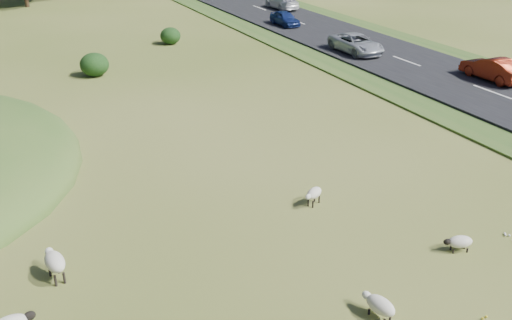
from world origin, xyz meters
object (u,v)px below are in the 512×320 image
at_px(sheep_0, 380,305).
at_px(car_6, 285,18).
at_px(sheep_2, 459,242).
at_px(sheep_1, 314,193).
at_px(sheep_3, 54,261).
at_px(car_5, 356,43).
at_px(car_2, 493,69).
at_px(car_3, 282,2).

bearing_deg(sheep_0, car_6, -37.12).
height_order(sheep_2, car_6, car_6).
height_order(sheep_1, car_6, car_6).
distance_m(sheep_3, car_6, 39.14).
bearing_deg(sheep_1, car_6, -144.73).
bearing_deg(car_5, car_2, -68.67).
xyz_separation_m(sheep_0, sheep_1, (1.75, 6.51, 0.08)).
relative_size(car_3, car_6, 1.29).
bearing_deg(car_3, car_2, 90.00).
height_order(sheep_1, sheep_2, sheep_1).
xyz_separation_m(sheep_0, sheep_3, (-8.09, 5.97, 0.23)).
distance_m(sheep_3, car_2, 30.08).
bearing_deg(car_6, sheep_2, -109.34).
xyz_separation_m(car_2, car_3, (0.00, 28.58, -0.03)).
bearing_deg(car_2, car_6, -79.74).
relative_size(sheep_1, sheep_3, 0.76).
bearing_deg(sheep_1, sheep_0, 46.96).
distance_m(sheep_3, car_5, 31.26).
bearing_deg(sheep_0, sheep_3, 41.23).
xyz_separation_m(sheep_3, car_5, (24.80, 19.02, 0.28)).
bearing_deg(sheep_1, sheep_2, 91.25).
height_order(sheep_1, sheep_3, sheep_3).
bearing_deg(car_6, sheep_0, -114.75).
bearing_deg(car_3, sheep_1, 63.31).
height_order(sheep_3, car_5, car_5).
height_order(sheep_0, car_2, car_2).
distance_m(car_3, car_6, 8.49).
bearing_deg(car_3, car_5, 78.60).
height_order(sheep_0, sheep_1, sheep_1).
distance_m(sheep_1, car_3, 41.79).
distance_m(car_5, car_6, 11.26).
relative_size(sheep_0, sheep_3, 0.91).
height_order(sheep_0, sheep_2, sheep_0).
height_order(car_2, car_6, car_2).
bearing_deg(car_2, car_3, -90.00).
bearing_deg(car_5, sheep_0, -123.78).
distance_m(sheep_1, sheep_2, 5.69).
height_order(car_5, car_6, car_5).
distance_m(sheep_2, car_3, 45.22).
bearing_deg(car_2, sheep_3, 17.99).
xyz_separation_m(sheep_0, car_2, (20.51, 15.26, 0.55)).
bearing_deg(sheep_0, car_3, -37.44).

